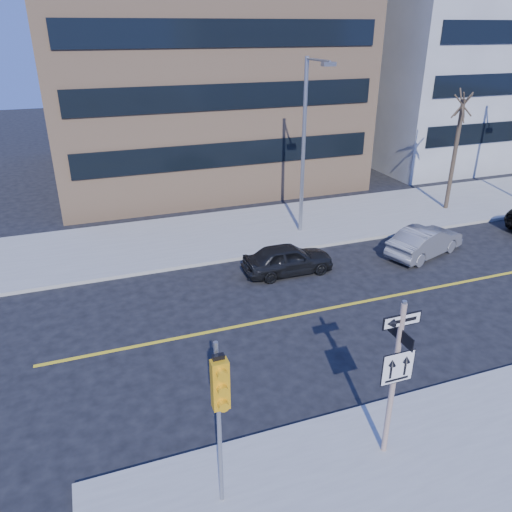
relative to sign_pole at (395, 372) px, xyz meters
name	(u,v)px	position (x,y,z in m)	size (l,w,h in m)	color
ground	(333,389)	(0.00, 2.51, -2.44)	(120.00, 120.00, 0.00)	black
far_sidewalk	(506,196)	(18.00, 14.51, -2.36)	(66.00, 6.00, 0.15)	gray
sign_pole	(395,372)	(0.00, 0.00, 0.00)	(0.92, 0.92, 4.06)	beige
traffic_signal	(220,397)	(-4.00, -0.15, 0.59)	(0.32, 0.45, 4.00)	gray
parked_car_a	(288,259)	(1.68, 9.69, -1.80)	(3.73, 1.50, 1.27)	black
parked_car_b	(425,241)	(8.10, 9.26, -1.78)	(3.98, 1.39, 1.31)	slate
streetlight_a	(306,137)	(4.00, 13.27, 2.32)	(0.55, 2.25, 8.00)	gray
street_tree_west	(462,108)	(13.00, 13.81, 3.09)	(1.80, 1.80, 6.35)	#32261D
building_brick	(187,31)	(2.00, 27.51, 6.56)	(18.00, 18.00, 18.00)	tan
building_grey_mid	(468,52)	(24.00, 26.51, 5.06)	(20.00, 16.00, 15.00)	gray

